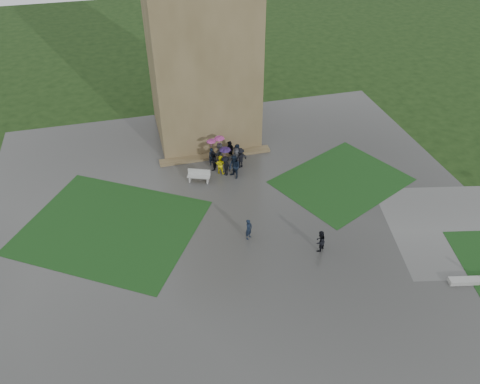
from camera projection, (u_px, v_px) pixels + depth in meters
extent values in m
plane|color=black|center=(250.00, 246.00, 29.60)|extent=(120.00, 120.00, 0.00)
cube|color=#353532|center=(242.00, 225.00, 31.13)|extent=(34.00, 34.00, 0.02)
cube|color=#123412|center=(111.00, 227.00, 30.98)|extent=(14.10, 13.46, 0.01)
cube|color=#123412|center=(342.00, 181.00, 35.11)|extent=(11.12, 10.15, 0.01)
cube|color=brown|center=(200.00, 28.00, 35.69)|extent=(8.00, 8.00, 18.00)
cube|color=brown|center=(215.00, 156.00, 37.68)|extent=(9.00, 0.80, 0.22)
cube|color=#A9A9A5|center=(199.00, 176.00, 34.72)|extent=(1.75, 1.08, 0.07)
cube|color=#A9A9A5|center=(190.00, 179.00, 34.94)|extent=(0.25, 0.45, 0.47)
cube|color=#A9A9A5|center=(208.00, 180.00, 34.82)|extent=(0.25, 0.45, 0.47)
cube|color=#A9A9A5|center=(199.00, 172.00, 34.76)|extent=(1.59, 0.66, 0.45)
imported|color=black|center=(240.00, 158.00, 36.10)|extent=(1.20, 0.83, 1.68)
imported|color=black|center=(237.00, 152.00, 36.91)|extent=(0.96, 1.45, 1.47)
imported|color=black|center=(230.00, 150.00, 37.12)|extent=(0.71, 0.86, 1.53)
imported|color=#404145|center=(220.00, 153.00, 36.66)|extent=(1.40, 1.62, 1.72)
imported|color=black|center=(212.00, 157.00, 36.42)|extent=(0.59, 0.43, 1.49)
imported|color=black|center=(213.00, 161.00, 35.84)|extent=(0.72, 0.88, 1.59)
imported|color=#D3CA0C|center=(220.00, 164.00, 35.50)|extent=(0.86, 0.77, 1.54)
imported|color=black|center=(225.00, 166.00, 35.27)|extent=(1.03, 1.18, 1.63)
imported|color=black|center=(234.00, 167.00, 34.91)|extent=(0.89, 1.06, 1.90)
imported|color=#404145|center=(236.00, 158.00, 36.04)|extent=(1.65, 0.68, 1.75)
imported|color=#DF5CBF|center=(211.00, 143.00, 35.65)|extent=(0.71, 0.71, 0.63)
imported|color=#4E2E7F|center=(225.00, 151.00, 34.50)|extent=(0.85, 0.85, 0.75)
imported|color=black|center=(220.00, 151.00, 34.79)|extent=(0.82, 0.82, 0.75)
imported|color=#DF5CBF|center=(219.00, 140.00, 35.96)|extent=(0.79, 0.79, 0.70)
imported|color=black|center=(249.00, 229.00, 29.69)|extent=(0.64, 0.63, 1.48)
imported|color=black|center=(320.00, 241.00, 28.80)|extent=(0.84, 0.78, 1.51)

